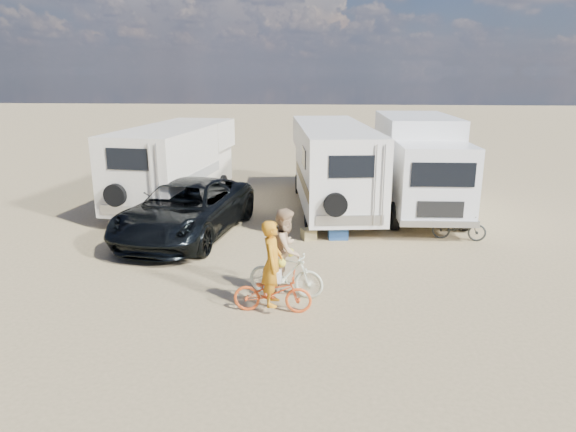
# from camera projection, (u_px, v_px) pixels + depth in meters

# --- Properties ---
(ground) EXTENTS (140.00, 140.00, 0.00)m
(ground) POSITION_uv_depth(u_px,v_px,m) (317.00, 285.00, 12.37)
(ground) COLOR tan
(ground) RESTS_ON ground
(rv_main) EXTENTS (3.38, 8.35, 3.07)m
(rv_main) POSITION_uv_depth(u_px,v_px,m) (332.00, 168.00, 18.91)
(rv_main) COLOR white
(rv_main) RESTS_ON ground
(rv_left) EXTENTS (3.31, 7.24, 2.99)m
(rv_left) POSITION_uv_depth(u_px,v_px,m) (175.00, 167.00, 19.27)
(rv_left) COLOR silver
(rv_left) RESTS_ON ground
(box_truck) EXTENTS (2.64, 6.66, 3.41)m
(box_truck) POSITION_uv_depth(u_px,v_px,m) (419.00, 167.00, 18.11)
(box_truck) COLOR white
(box_truck) RESTS_ON ground
(dark_suv) EXTENTS (3.71, 6.41, 1.68)m
(dark_suv) POSITION_uv_depth(u_px,v_px,m) (186.00, 209.00, 15.87)
(dark_suv) COLOR black
(dark_suv) RESTS_ON ground
(bike_man) EXTENTS (1.68, 0.61, 0.88)m
(bike_man) POSITION_uv_depth(u_px,v_px,m) (273.00, 292.00, 10.89)
(bike_man) COLOR #D94E1A
(bike_man) RESTS_ON ground
(bike_woman) EXTENTS (1.80, 0.84, 1.04)m
(bike_woman) POSITION_uv_depth(u_px,v_px,m) (286.00, 274.00, 11.64)
(bike_woman) COLOR beige
(bike_woman) RESTS_ON ground
(rider_man) EXTENTS (0.45, 0.68, 1.83)m
(rider_man) POSITION_uv_depth(u_px,v_px,m) (272.00, 271.00, 10.76)
(rider_man) COLOR #BF7514
(rider_man) RESTS_ON ground
(rider_woman) EXTENTS (0.88, 1.04, 1.88)m
(rider_woman) POSITION_uv_depth(u_px,v_px,m) (286.00, 257.00, 11.53)
(rider_woman) COLOR tan
(rider_woman) RESTS_ON ground
(bike_parked) EXTENTS (1.64, 0.82, 0.82)m
(bike_parked) POSITION_uv_depth(u_px,v_px,m) (459.00, 227.00, 15.57)
(bike_parked) COLOR #242624
(bike_parked) RESTS_ON ground
(cooler) EXTENTS (0.62, 0.48, 0.47)m
(cooler) POSITION_uv_depth(u_px,v_px,m) (338.00, 231.00, 15.73)
(cooler) COLOR navy
(cooler) RESTS_ON ground
(crate) EXTENTS (0.52, 0.52, 0.32)m
(crate) POSITION_uv_depth(u_px,v_px,m) (309.00, 234.00, 15.71)
(crate) COLOR #91814F
(crate) RESTS_ON ground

